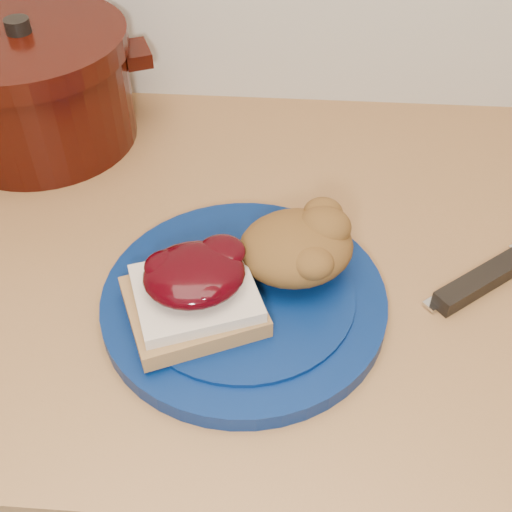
# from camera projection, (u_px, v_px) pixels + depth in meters

# --- Properties ---
(base_cabinet) EXTENTS (4.00, 0.60, 0.86)m
(base_cabinet) POSITION_uv_depth(u_px,v_px,m) (260.00, 460.00, 1.01)
(base_cabinet) COLOR beige
(base_cabinet) RESTS_ON floor
(plate) EXTENTS (0.34, 0.34, 0.02)m
(plate) POSITION_uv_depth(u_px,v_px,m) (244.00, 300.00, 0.62)
(plate) COLOR #051B4E
(plate) RESTS_ON wood_countertop
(sandwich) EXTENTS (0.15, 0.14, 0.06)m
(sandwich) POSITION_uv_depth(u_px,v_px,m) (194.00, 291.00, 0.57)
(sandwich) COLOR olive
(sandwich) RESTS_ON plate
(stuffing_mound) EXTENTS (0.13, 0.13, 0.06)m
(stuffing_mound) POSITION_uv_depth(u_px,v_px,m) (296.00, 248.00, 0.61)
(stuffing_mound) COLOR brown
(stuffing_mound) RESTS_ON plate
(chef_knife) EXTENTS (0.26, 0.22, 0.02)m
(chef_knife) POSITION_uv_depth(u_px,v_px,m) (511.00, 263.00, 0.65)
(chef_knife) COLOR black
(chef_knife) RESTS_ON wood_countertop
(butter_knife) EXTENTS (0.16, 0.13, 0.00)m
(butter_knife) POSITION_uv_depth(u_px,v_px,m) (494.00, 268.00, 0.65)
(butter_knife) COLOR silver
(butter_knife) RESTS_ON wood_countertop
(dutch_oven) EXTENTS (0.32, 0.32, 0.16)m
(dutch_oven) POSITION_uv_depth(u_px,v_px,m) (34.00, 87.00, 0.78)
(dutch_oven) COLOR black
(dutch_oven) RESTS_ON wood_countertop
(pepper_grinder) EXTENTS (0.08, 0.08, 0.13)m
(pepper_grinder) POSITION_uv_depth(u_px,v_px,m) (22.00, 92.00, 0.78)
(pepper_grinder) COLOR black
(pepper_grinder) RESTS_ON wood_countertop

